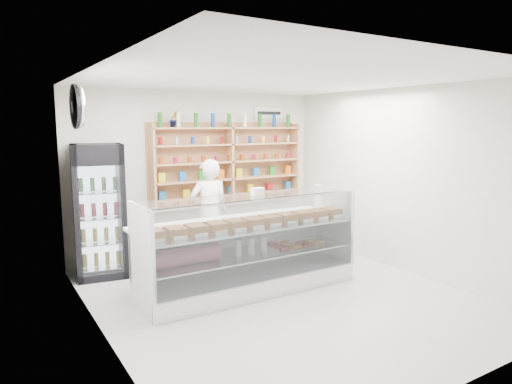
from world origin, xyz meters
TOP-DOWN VIEW (x-y plane):
  - room at (0.00, 0.00)m, footprint 5.00×5.00m
  - display_counter at (-0.23, 0.47)m, footprint 3.01×0.90m
  - shop_worker at (-0.17, 1.81)m, footprint 0.68×0.51m
  - drinks_cooler at (-1.79, 2.13)m, footprint 0.81×0.79m
  - wall_shelving at (0.50, 2.34)m, footprint 2.84×0.28m
  - potted_plant at (-0.52, 2.34)m, footprint 0.14×0.12m
  - security_mirror at (-2.17, 1.20)m, footprint 0.15×0.50m
  - wall_sign at (1.40, 2.47)m, footprint 0.62×0.03m

SIDE VIEW (x-z plane):
  - display_counter at x=-0.23m, z-range -0.30..1.02m
  - shop_worker at x=-0.17m, z-range 0.00..1.70m
  - drinks_cooler at x=-1.79m, z-range 0.00..1.97m
  - room at x=0.00m, z-range -1.10..3.90m
  - wall_shelving at x=0.50m, z-range 0.93..2.26m
  - potted_plant at x=-0.52m, z-range 2.20..2.45m
  - security_mirror at x=-2.17m, z-range 2.20..2.70m
  - wall_sign at x=1.40m, z-range 2.35..2.55m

